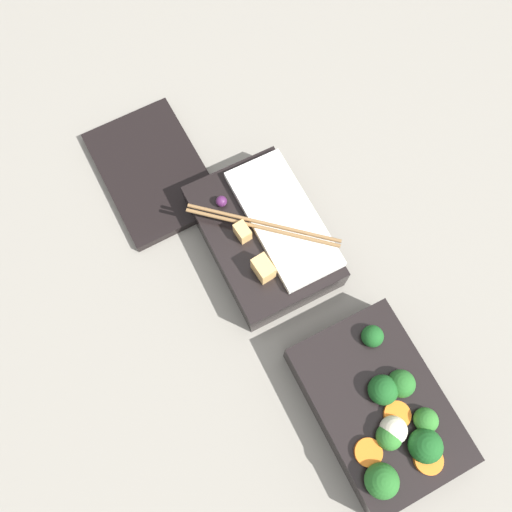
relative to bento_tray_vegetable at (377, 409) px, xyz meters
name	(u,v)px	position (x,y,z in m)	size (l,w,h in m)	color
ground_plane	(320,313)	(0.14, 0.00, -0.03)	(3.00, 3.00, 0.00)	gray
bento_tray_vegetable	(377,409)	(0.00, 0.00, 0.00)	(0.22, 0.15, 0.08)	black
bento_tray_rice	(265,235)	(0.27, 0.02, 0.00)	(0.22, 0.17, 0.08)	black
bento_lid	(153,171)	(0.45, 0.12, -0.02)	(0.21, 0.14, 0.01)	black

